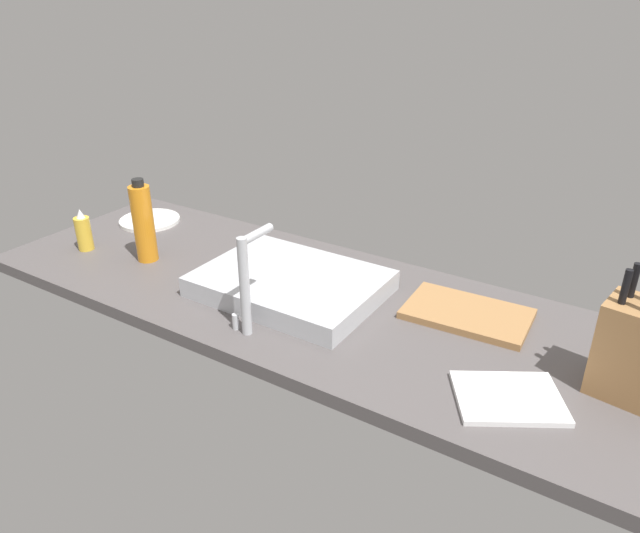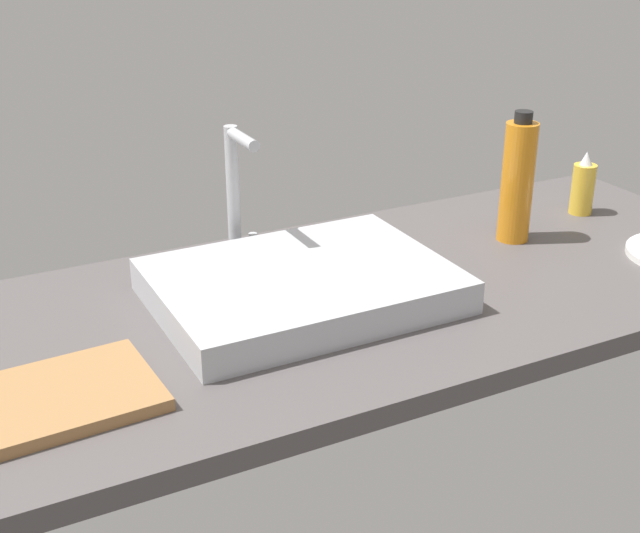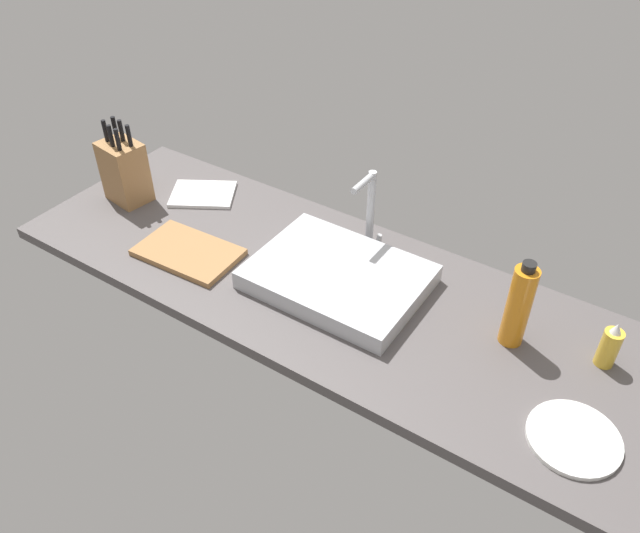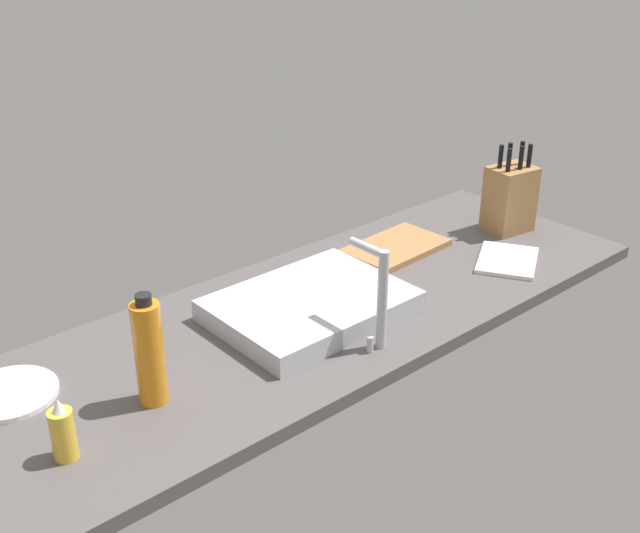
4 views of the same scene
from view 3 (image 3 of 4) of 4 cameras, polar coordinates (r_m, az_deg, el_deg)
The scene contains 9 objects.
countertop_slab at distance 179.74cm, azimuth 0.19°, elevation -1.69°, with size 187.81×64.12×3.50cm, color #514C4C.
sink_basin at distance 175.65cm, azimuth 1.63°, elevation -0.93°, with size 47.01×34.83×5.48cm, color #B7BABF.
faucet at distance 184.35cm, azimuth 4.50°, elevation 5.56°, with size 5.50×11.62×24.55cm.
knife_block at distance 216.82cm, azimuth -17.18°, elevation 8.26°, with size 14.98×12.63×27.42cm.
cutting_board at distance 191.30cm, azimuth -11.80°, elevation 1.28°, with size 29.97×18.64×1.80cm, color #9E7042.
soap_bottle at distance 167.03cm, azimuth 24.65°, elevation -6.58°, with size 4.71×4.71×13.21cm.
water_bottle at distance 160.75cm, azimuth 17.48°, elevation -3.39°, with size 6.10×6.10×25.00cm.
dinner_plate at distance 151.93cm, azimuth 21.91°, elevation -14.18°, with size 20.34×20.34×1.20cm, color white.
dish_towel at distance 217.41cm, azimuth -10.52°, elevation 6.43°, with size 20.70×15.91×1.20cm, color white.
Camera 3 is at (74.67, -113.74, 119.19)cm, focal length 35.48 mm.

